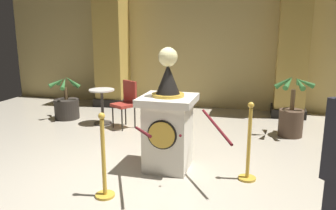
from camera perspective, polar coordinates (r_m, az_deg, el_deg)
name	(u,v)px	position (r m, az deg, el deg)	size (l,w,h in m)	color
ground_plane	(137,180)	(4.67, -5.37, -12.52)	(10.83, 10.83, 0.00)	#B2A893
back_wall	(199,28)	(8.67, 5.38, 12.92)	(10.83, 0.16, 4.02)	tan
pedestal_clock	(168,123)	(4.78, -0.01, -3.12)	(0.76, 0.76, 1.76)	silver
stanchion_near	(104,168)	(4.15, -10.85, -10.49)	(0.24, 0.24, 1.06)	gold
stanchion_far	(248,153)	(4.64, 13.53, -7.94)	(0.24, 0.24, 1.08)	gold
velvet_rope	(180,129)	(4.16, 2.12, -4.08)	(1.33, 1.32, 0.22)	#591419
column_left	(112,32)	(8.94, -9.59, 12.20)	(0.86, 0.86, 3.86)	black
column_right	(294,32)	(8.15, 20.67, 11.51)	(0.79, 0.79, 3.86)	black
potted_palm_left	(67,106)	(7.90, -16.88, -0.11)	(0.69, 0.68, 0.99)	#2D2823
potted_palm_right	(291,116)	(6.72, 20.25, -1.72)	(0.73, 0.69, 1.18)	#4C3828
cafe_table	(102,102)	(7.23, -11.14, 0.49)	(0.53, 0.53, 0.75)	#332D28
cafe_chair_red	(126,100)	(6.89, -7.10, 0.85)	(0.55, 0.55, 0.96)	black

